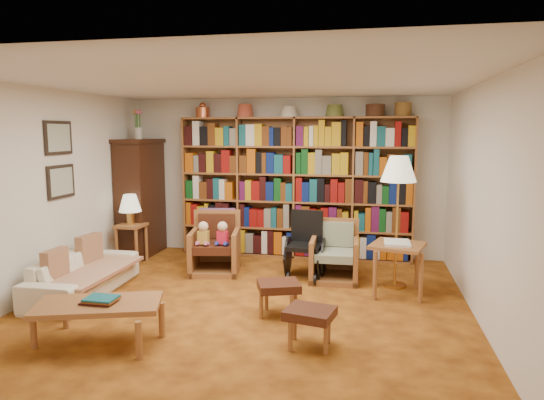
% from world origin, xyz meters
% --- Properties ---
extents(floor, '(5.00, 5.00, 0.00)m').
position_xyz_m(floor, '(0.00, 0.00, 0.00)').
color(floor, '#B96A1C').
rests_on(floor, ground).
extents(ceiling, '(5.00, 5.00, 0.00)m').
position_xyz_m(ceiling, '(0.00, 0.00, 2.50)').
color(ceiling, silver).
rests_on(ceiling, wall_back).
extents(wall_back, '(5.00, 0.00, 5.00)m').
position_xyz_m(wall_back, '(0.00, 2.50, 1.25)').
color(wall_back, silver).
rests_on(wall_back, floor).
extents(wall_front, '(5.00, 0.00, 5.00)m').
position_xyz_m(wall_front, '(0.00, -2.50, 1.25)').
color(wall_front, silver).
rests_on(wall_front, floor).
extents(wall_left, '(0.00, 5.00, 5.00)m').
position_xyz_m(wall_left, '(-2.50, 0.00, 1.25)').
color(wall_left, silver).
rests_on(wall_left, floor).
extents(wall_right, '(0.00, 5.00, 5.00)m').
position_xyz_m(wall_right, '(2.50, 0.00, 1.25)').
color(wall_right, silver).
rests_on(wall_right, floor).
extents(bookshelf, '(3.60, 0.30, 2.42)m').
position_xyz_m(bookshelf, '(0.20, 2.33, 1.17)').
color(bookshelf, '#97592F').
rests_on(bookshelf, floor).
extents(curio_cabinet, '(0.50, 0.95, 2.40)m').
position_xyz_m(curio_cabinet, '(-2.25, 2.00, 0.95)').
color(curio_cabinet, '#371D0F').
rests_on(curio_cabinet, floor).
extents(framed_pictures, '(0.03, 0.52, 0.97)m').
position_xyz_m(framed_pictures, '(-2.48, 0.30, 1.62)').
color(framed_pictures, black).
rests_on(framed_pictures, wall_left).
extents(sofa, '(1.71, 0.72, 0.49)m').
position_xyz_m(sofa, '(-2.05, 0.03, 0.25)').
color(sofa, '#F0E7CB').
rests_on(sofa, floor).
extents(sofa_throw, '(0.78, 1.44, 0.04)m').
position_xyz_m(sofa_throw, '(-2.00, 0.03, 0.30)').
color(sofa_throw, beige).
rests_on(sofa_throw, sofa).
extents(cushion_left, '(0.17, 0.40, 0.39)m').
position_xyz_m(cushion_left, '(-2.18, 0.38, 0.45)').
color(cushion_left, maroon).
rests_on(cushion_left, sofa).
extents(cushion_right, '(0.12, 0.37, 0.36)m').
position_xyz_m(cushion_right, '(-2.18, -0.32, 0.45)').
color(cushion_right, maroon).
rests_on(cushion_right, sofa).
extents(side_table_lamp, '(0.40, 0.40, 0.60)m').
position_xyz_m(side_table_lamp, '(-2.15, 1.44, 0.44)').
color(side_table_lamp, '#97592F').
rests_on(side_table_lamp, floor).
extents(table_lamp, '(0.33, 0.33, 0.45)m').
position_xyz_m(table_lamp, '(-2.15, 1.44, 0.90)').
color(table_lamp, '#C38F3E').
rests_on(table_lamp, side_table_lamp).
extents(armchair_leather, '(0.80, 0.83, 0.86)m').
position_xyz_m(armchair_leather, '(-0.77, 1.32, 0.35)').
color(armchair_leather, '#97592F').
rests_on(armchair_leather, floor).
extents(armchair_sage, '(0.65, 0.68, 0.79)m').
position_xyz_m(armchair_sage, '(0.91, 1.28, 0.30)').
color(armchair_sage, '#97592F').
rests_on(armchair_sage, floor).
extents(wheelchair, '(0.52, 0.73, 0.91)m').
position_xyz_m(wheelchair, '(0.52, 1.26, 0.41)').
color(wheelchair, black).
rests_on(wheelchair, floor).
extents(floor_lamp, '(0.44, 0.44, 1.68)m').
position_xyz_m(floor_lamp, '(1.70, 1.09, 1.45)').
color(floor_lamp, '#C38F3E').
rests_on(floor_lamp, floor).
extents(side_table_papers, '(0.74, 0.74, 0.66)m').
position_xyz_m(side_table_papers, '(1.70, 0.77, 0.54)').
color(side_table_papers, '#97592F').
rests_on(side_table_papers, floor).
extents(footstool_a, '(0.54, 0.50, 0.37)m').
position_xyz_m(footstool_a, '(0.42, -0.19, 0.30)').
color(footstool_a, '#432012').
rests_on(footstool_a, floor).
extents(footstool_b, '(0.50, 0.45, 0.37)m').
position_xyz_m(footstool_b, '(0.84, -0.90, 0.30)').
color(footstool_b, '#432012').
rests_on(footstool_b, floor).
extents(coffee_table, '(1.25, 0.89, 0.45)m').
position_xyz_m(coffee_table, '(-1.11, -1.21, 0.35)').
color(coffee_table, '#97592F').
rests_on(coffee_table, floor).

